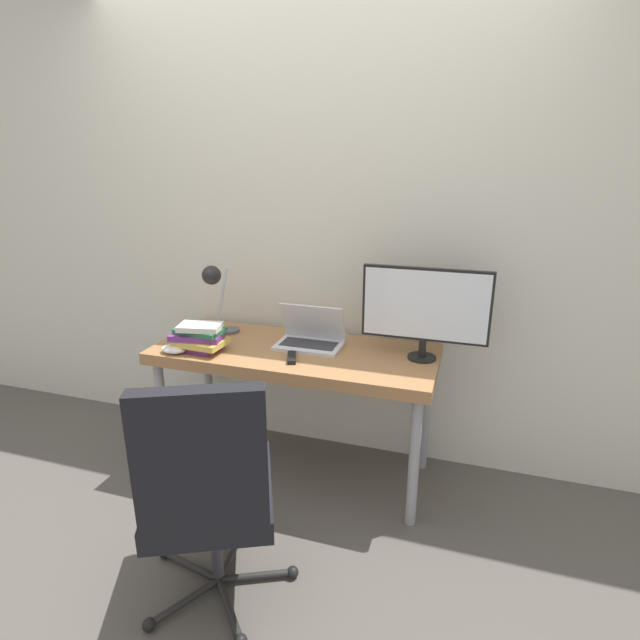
% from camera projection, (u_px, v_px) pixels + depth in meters
% --- Properties ---
extents(ground_plane, '(12.00, 12.00, 0.00)m').
position_uv_depth(ground_plane, '(276.00, 503.00, 2.52)').
color(ground_plane, '#514C47').
extents(wall_back, '(8.00, 0.05, 2.60)m').
position_uv_depth(wall_back, '(316.00, 227.00, 2.72)').
color(wall_back, beige).
rests_on(wall_back, ground_plane).
extents(desk, '(1.45, 0.60, 0.72)m').
position_uv_depth(desk, '(295.00, 361.00, 2.59)').
color(desk, '#996B42').
rests_on(desk, ground_plane).
extents(laptop, '(0.34, 0.22, 0.22)m').
position_uv_depth(laptop, '(310.00, 338.00, 2.60)').
color(laptop, silver).
rests_on(laptop, desk).
extents(monitor, '(0.61, 0.14, 0.45)m').
position_uv_depth(monitor, '(425.00, 308.00, 2.37)').
color(monitor, black).
rests_on(monitor, desk).
extents(desk_lamp, '(0.11, 0.27, 0.41)m').
position_uv_depth(desk_lamp, '(215.00, 287.00, 2.61)').
color(desk_lamp, '#4C4C51').
rests_on(desk_lamp, desk).
extents(office_chair, '(0.63, 0.66, 0.99)m').
position_uv_depth(office_chair, '(209.00, 486.00, 1.79)').
color(office_chair, black).
rests_on(office_chair, ground_plane).
extents(book_stack, '(0.28, 0.20, 0.15)m').
position_uv_depth(book_stack, '(200.00, 338.00, 2.52)').
color(book_stack, '#753384').
rests_on(book_stack, desk).
extents(tv_remote, '(0.08, 0.14, 0.02)m').
position_uv_depth(tv_remote, '(292.00, 358.00, 2.43)').
color(tv_remote, black).
rests_on(tv_remote, desk).
extents(game_controller, '(0.13, 0.09, 0.04)m').
position_uv_depth(game_controller, '(174.00, 349.00, 2.51)').
color(game_controller, white).
rests_on(game_controller, desk).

